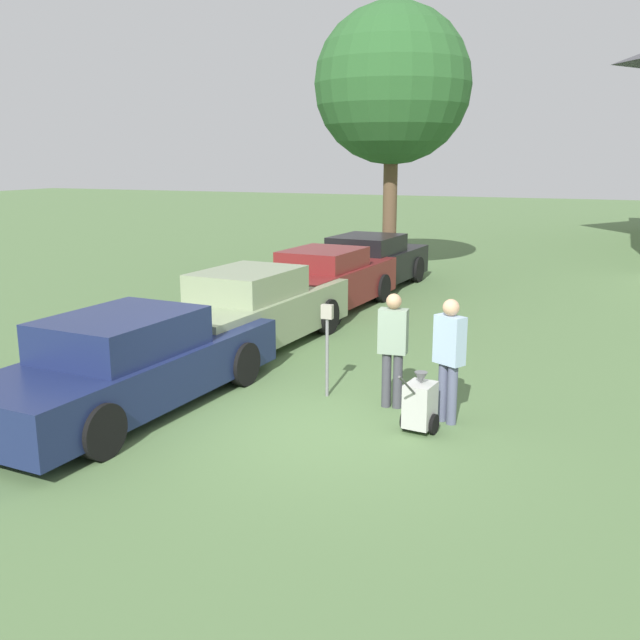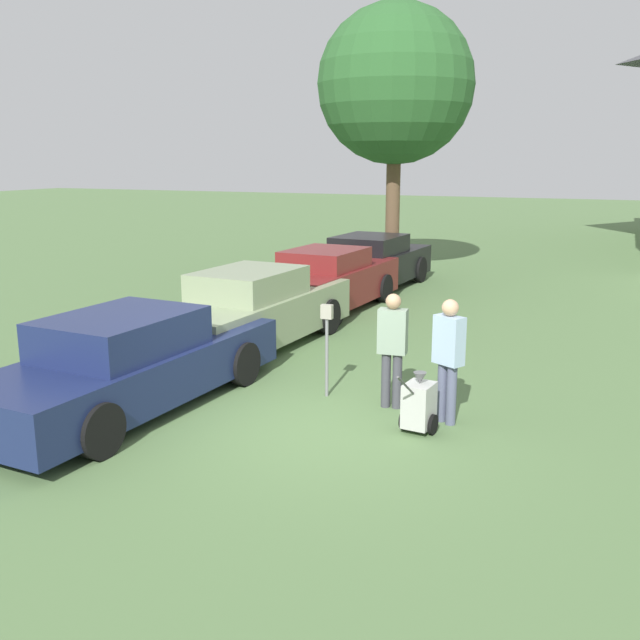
# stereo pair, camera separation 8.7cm
# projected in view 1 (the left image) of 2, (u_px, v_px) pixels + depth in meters

# --- Properties ---
(ground_plane) EXTENTS (120.00, 120.00, 0.00)m
(ground_plane) POSITION_uv_depth(u_px,v_px,m) (310.00, 428.00, 9.84)
(ground_plane) COLOR #517042
(parked_car_navy) EXTENTS (2.23, 5.37, 1.46)m
(parked_car_navy) POSITION_uv_depth(u_px,v_px,m) (131.00, 364.00, 10.47)
(parked_car_navy) COLOR #19234C
(parked_car_navy) RESTS_ON ground_plane
(parked_car_sage) EXTENTS (2.15, 5.21, 1.56)m
(parked_car_sage) POSITION_uv_depth(u_px,v_px,m) (253.00, 311.00, 13.89)
(parked_car_sage) COLOR gray
(parked_car_sage) RESTS_ON ground_plane
(parked_car_maroon) EXTENTS (2.19, 4.92, 1.51)m
(parked_car_maroon) POSITION_uv_depth(u_px,v_px,m) (326.00, 281.00, 17.31)
(parked_car_maroon) COLOR maroon
(parked_car_maroon) RESTS_ON ground_plane
(parked_car_black) EXTENTS (2.27, 5.06, 1.51)m
(parked_car_black) POSITION_uv_depth(u_px,v_px,m) (369.00, 263.00, 20.22)
(parked_car_black) COLOR black
(parked_car_black) RESTS_ON ground_plane
(parking_meter) EXTENTS (0.18, 0.09, 1.46)m
(parking_meter) POSITION_uv_depth(u_px,v_px,m) (327.00, 333.00, 10.94)
(parking_meter) COLOR slate
(parking_meter) RESTS_ON ground_plane
(person_worker) EXTENTS (0.44, 0.26, 1.73)m
(person_worker) POSITION_uv_depth(u_px,v_px,m) (393.00, 343.00, 10.45)
(person_worker) COLOR #3F3F47
(person_worker) RESTS_ON ground_plane
(person_supervisor) EXTENTS (0.47, 0.39, 1.77)m
(person_supervisor) POSITION_uv_depth(u_px,v_px,m) (449.00, 353.00, 9.84)
(person_supervisor) COLOR #515670
(person_supervisor) RESTS_ON ground_plane
(equipment_cart) EXTENTS (0.50, 1.00, 1.00)m
(equipment_cart) POSITION_uv_depth(u_px,v_px,m) (420.00, 404.00, 9.64)
(equipment_cart) COLOR #B2B2AD
(equipment_cart) RESTS_ON ground_plane
(shade_tree) EXTENTS (4.76, 4.76, 8.18)m
(shade_tree) POSITION_uv_depth(u_px,v_px,m) (392.00, 85.00, 21.51)
(shade_tree) COLOR brown
(shade_tree) RESTS_ON ground_plane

